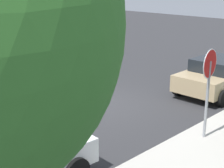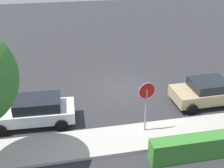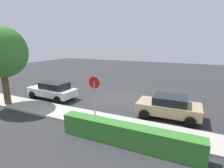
# 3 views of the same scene
# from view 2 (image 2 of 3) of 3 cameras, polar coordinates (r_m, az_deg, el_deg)

# --- Properties ---
(ground_plane) EXTENTS (60.00, 60.00, 0.00)m
(ground_plane) POSITION_cam_2_polar(r_m,az_deg,el_deg) (17.68, 1.90, -1.08)
(ground_plane) COLOR #2D2D30
(sidewalk_curb) EXTENTS (32.00, 2.02, 0.14)m
(sidewalk_curb) POSITION_cam_2_polar(r_m,az_deg,el_deg) (13.61, 6.77, -10.47)
(sidewalk_curb) COLOR #B2ADA3
(sidewalk_curb) RESTS_ON ground_plane
(stop_sign) EXTENTS (0.81, 0.10, 2.69)m
(stop_sign) POSITION_cam_2_polar(r_m,az_deg,el_deg) (12.95, 7.01, -3.06)
(stop_sign) COLOR gray
(stop_sign) RESTS_ON ground_plane
(parked_car_tan) EXTENTS (3.88, 2.14, 1.43)m
(parked_car_tan) POSITION_cam_2_polar(r_m,az_deg,el_deg) (16.71, 18.73, -1.48)
(parked_car_tan) COLOR tan
(parked_car_tan) RESTS_ON ground_plane
(parked_car_white) EXTENTS (4.30, 2.10, 1.43)m
(parked_car_white) POSITION_cam_2_polar(r_m,az_deg,el_deg) (14.63, -15.63, -5.25)
(parked_car_white) COLOR white
(parked_car_white) RESTS_ON ground_plane
(front_yard_hedge) EXTENTS (6.69, 0.67, 1.03)m
(front_yard_hedge) POSITION_cam_2_polar(r_m,az_deg,el_deg) (13.31, 21.85, -11.09)
(front_yard_hedge) COLOR #387A2D
(front_yard_hedge) RESTS_ON ground_plane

